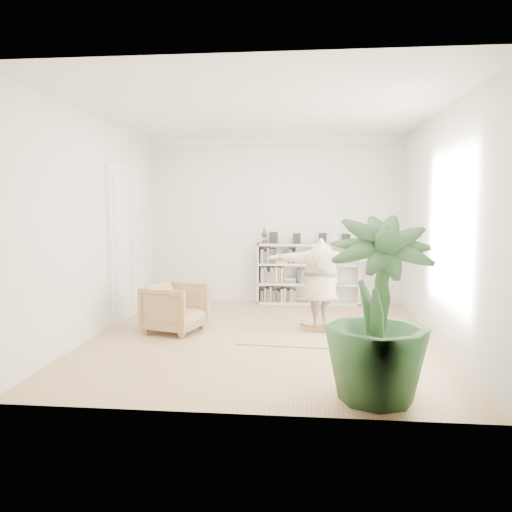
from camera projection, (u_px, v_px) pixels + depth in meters
The scene contains 9 objects.
floor at pixel (262, 337), 8.11m from camera, with size 6.00×6.00×0.00m, color #A58155.
room_shell at pixel (274, 140), 10.66m from camera, with size 6.00×6.00×6.00m.
doors at pixel (127, 244), 9.52m from camera, with size 0.09×1.78×2.92m.
bookshelf at pixel (308, 275), 10.76m from camera, with size 2.20×0.35×1.64m.
armchair at pixel (175, 308), 8.42m from camera, with size 0.87×0.89×0.81m, color tan.
rug at pixel (320, 331), 8.42m from camera, with size 2.50×2.00×0.02m, color tan.
rocker_board at pixel (320, 328), 8.42m from camera, with size 0.49×0.32×0.10m.
person at pixel (321, 281), 8.33m from camera, with size 1.85×0.50×1.51m, color #BDA98E.
houseplant at pixel (378, 309), 5.42m from camera, with size 1.14×1.14×2.03m, color #2A5128.
Camera 1 is at (0.69, -7.90, 2.16)m, focal length 35.00 mm.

